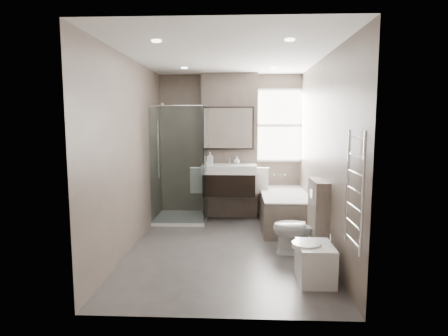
# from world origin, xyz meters

# --- Properties ---
(room) EXTENTS (2.70, 3.90, 2.70)m
(room) POSITION_xyz_m (0.00, 0.00, 1.30)
(room) COLOR #474341
(room) RESTS_ON ground
(vanity_pier) EXTENTS (1.00, 0.25, 2.60)m
(vanity_pier) POSITION_xyz_m (0.00, 1.77, 1.30)
(vanity_pier) COLOR #61554C
(vanity_pier) RESTS_ON ground
(vanity) EXTENTS (0.95, 0.47, 0.66)m
(vanity) POSITION_xyz_m (0.00, 1.43, 0.74)
(vanity) COLOR black
(vanity) RESTS_ON vanity_pier
(mirror_cabinet) EXTENTS (0.86, 0.08, 0.76)m
(mirror_cabinet) POSITION_xyz_m (0.00, 1.61, 1.63)
(mirror_cabinet) COLOR black
(mirror_cabinet) RESTS_ON vanity_pier
(towel_left) EXTENTS (0.24, 0.06, 0.44)m
(towel_left) POSITION_xyz_m (-0.56, 1.40, 0.72)
(towel_left) COLOR silver
(towel_left) RESTS_ON vanity_pier
(towel_right) EXTENTS (0.24, 0.06, 0.44)m
(towel_right) POSITION_xyz_m (0.56, 1.40, 0.72)
(towel_right) COLOR silver
(towel_right) RESTS_ON vanity_pier
(shower_enclosure) EXTENTS (0.90, 0.90, 2.00)m
(shower_enclosure) POSITION_xyz_m (-0.75, 1.35, 0.49)
(shower_enclosure) COLOR white
(shower_enclosure) RESTS_ON ground
(bathtub) EXTENTS (0.75, 1.60, 0.57)m
(bathtub) POSITION_xyz_m (0.92, 1.10, 0.32)
(bathtub) COLOR #61554C
(bathtub) RESTS_ON ground
(window) EXTENTS (0.98, 0.06, 1.33)m
(window) POSITION_xyz_m (0.90, 1.88, 1.68)
(window) COLOR white
(window) RESTS_ON room
(toilet) EXTENTS (0.71, 0.45, 0.69)m
(toilet) POSITION_xyz_m (0.97, -0.21, 0.35)
(toilet) COLOR white
(toilet) RESTS_ON ground
(cistern_box) EXTENTS (0.19, 0.55, 1.00)m
(cistern_box) POSITION_xyz_m (1.21, -0.25, 0.50)
(cistern_box) COLOR #61554C
(cistern_box) RESTS_ON ground
(bidet) EXTENTS (0.45, 0.52, 0.54)m
(bidet) POSITION_xyz_m (1.01, -1.07, 0.22)
(bidet) COLOR white
(bidet) RESTS_ON ground
(towel_radiator) EXTENTS (0.03, 0.49, 1.10)m
(towel_radiator) POSITION_xyz_m (1.25, -1.60, 1.12)
(towel_radiator) COLOR silver
(towel_radiator) RESTS_ON room
(soap_bottle_a) EXTENTS (0.10, 0.10, 0.22)m
(soap_bottle_a) POSITION_xyz_m (-0.34, 1.43, 1.11)
(soap_bottle_a) COLOR white
(soap_bottle_a) RESTS_ON vanity
(soap_bottle_b) EXTENTS (0.10, 0.10, 0.13)m
(soap_bottle_b) POSITION_xyz_m (0.13, 1.52, 1.07)
(soap_bottle_b) COLOR white
(soap_bottle_b) RESTS_ON vanity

